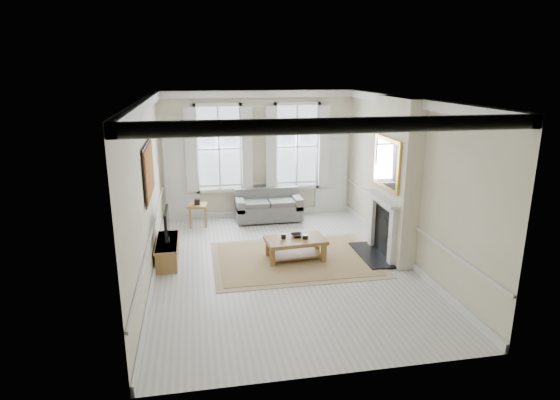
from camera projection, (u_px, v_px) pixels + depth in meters
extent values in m
plane|color=#B7B5AD|center=(283.00, 266.00, 9.64)|extent=(7.20, 7.20, 0.00)
plane|color=white|center=(283.00, 98.00, 8.72)|extent=(7.20, 7.20, 0.00)
plane|color=beige|center=(258.00, 155.00, 12.59)|extent=(5.20, 0.00, 5.20)
plane|color=beige|center=(147.00, 193.00, 8.73)|extent=(0.00, 7.20, 7.20)
plane|color=beige|center=(407.00, 181.00, 9.63)|extent=(0.00, 7.20, 7.20)
cube|color=silver|center=(182.00, 178.00, 12.35)|extent=(0.90, 0.08, 2.30)
cube|color=silver|center=(331.00, 172.00, 13.06)|extent=(0.90, 0.08, 2.30)
cube|color=#B46A1E|center=(149.00, 171.00, 8.93)|extent=(0.05, 1.66, 1.06)
cube|color=beige|center=(395.00, 179.00, 9.79)|extent=(0.35, 1.70, 3.38)
cube|color=black|center=(371.00, 255.00, 10.17)|extent=(0.55, 1.50, 0.05)
cube|color=silver|center=(392.00, 239.00, 9.54)|extent=(0.10, 0.18, 1.15)
cube|color=silver|center=(372.00, 223.00, 10.58)|extent=(0.10, 0.18, 1.15)
cube|color=silver|center=(381.00, 198.00, 9.85)|extent=(0.20, 1.45, 0.06)
cube|color=black|center=(384.00, 232.00, 10.07)|extent=(0.02, 0.92, 1.00)
cube|color=gold|center=(386.00, 163.00, 9.66)|extent=(0.06, 1.26, 1.06)
cube|color=slate|center=(269.00, 211.00, 12.49)|extent=(1.73, 0.84, 0.39)
cube|color=slate|center=(267.00, 195.00, 12.70)|extent=(1.73, 0.20, 0.44)
cube|color=slate|center=(240.00, 204.00, 12.30)|extent=(0.20, 0.84, 0.30)
cube|color=slate|center=(297.00, 201.00, 12.56)|extent=(0.20, 0.84, 0.30)
cylinder|color=brown|center=(242.00, 224.00, 12.14)|extent=(0.06, 0.06, 0.08)
cylinder|color=brown|center=(293.00, 214.00, 12.96)|extent=(0.06, 0.06, 0.08)
cube|color=brown|center=(197.00, 205.00, 12.00)|extent=(0.53, 0.53, 0.06)
cube|color=brown|center=(191.00, 219.00, 11.87)|extent=(0.05, 0.05, 0.52)
cube|color=brown|center=(205.00, 218.00, 11.94)|extent=(0.05, 0.05, 0.52)
cube|color=brown|center=(191.00, 214.00, 12.22)|extent=(0.05, 0.05, 0.52)
cube|color=brown|center=(205.00, 214.00, 12.29)|extent=(0.05, 0.05, 0.52)
cube|color=tan|center=(295.00, 259.00, 10.00)|extent=(3.50, 2.60, 0.02)
cube|color=brown|center=(296.00, 240.00, 9.89)|extent=(1.30, 0.82, 0.08)
cube|color=brown|center=(273.00, 257.00, 9.61)|extent=(0.10, 0.10, 0.39)
cube|color=brown|center=(323.00, 254.00, 9.80)|extent=(0.10, 0.10, 0.39)
cube|color=brown|center=(269.00, 248.00, 10.12)|extent=(0.10, 0.10, 0.39)
cube|color=brown|center=(316.00, 245.00, 10.30)|extent=(0.10, 0.10, 0.39)
cylinder|color=black|center=(283.00, 236.00, 9.87)|extent=(0.10, 0.10, 0.10)
cylinder|color=black|center=(305.00, 237.00, 9.86)|extent=(0.12, 0.12, 0.09)
imported|color=black|center=(297.00, 235.00, 9.98)|extent=(0.27, 0.27, 0.07)
cube|color=brown|center=(168.00, 251.00, 9.81)|extent=(0.42, 1.31, 0.47)
cube|color=black|center=(168.00, 240.00, 9.75)|extent=(0.08, 0.30, 0.03)
cube|color=black|center=(167.00, 222.00, 9.64)|extent=(0.05, 0.90, 0.55)
cube|color=black|center=(168.00, 222.00, 9.65)|extent=(0.01, 0.83, 0.50)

